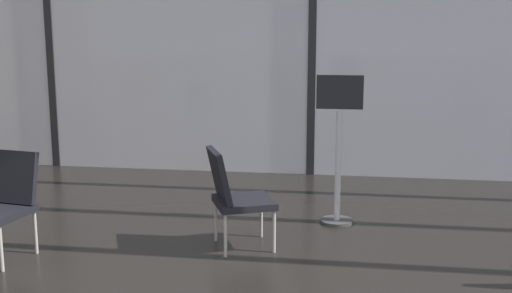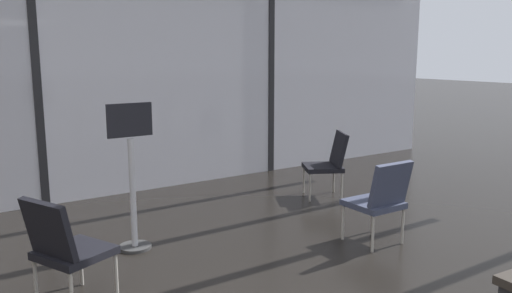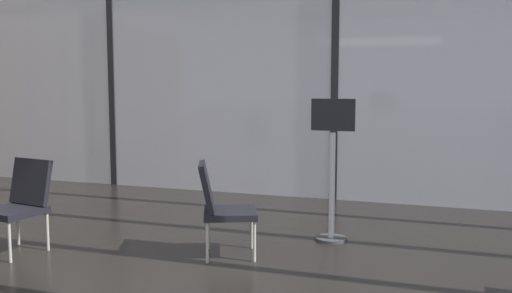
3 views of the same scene
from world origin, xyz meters
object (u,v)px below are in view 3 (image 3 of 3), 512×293
(lounge_chair_4, at_px, (221,203))
(parked_airplane, at_px, (345,69))
(lounge_chair_2, at_px, (20,200))
(info_sign, at_px, (332,175))

(lounge_chair_4, bearing_deg, parked_airplane, -20.06)
(lounge_chair_2, height_order, info_sign, info_sign)
(lounge_chair_2, xyz_separation_m, lounge_chair_4, (1.85, 0.48, 0.00))
(parked_airplane, relative_size, lounge_chair_2, 14.33)
(parked_airplane, bearing_deg, lounge_chair_2, -98.39)
(lounge_chair_2, bearing_deg, lounge_chair_4, 24.16)
(info_sign, bearing_deg, lounge_chair_4, -135.53)
(info_sign, bearing_deg, parked_airplane, 99.57)
(lounge_chair_2, bearing_deg, info_sign, 35.64)
(parked_airplane, distance_m, lounge_chair_4, 8.94)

